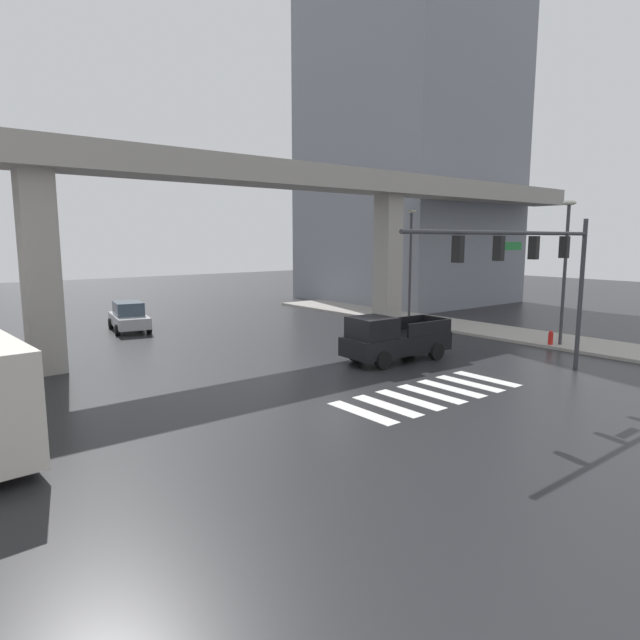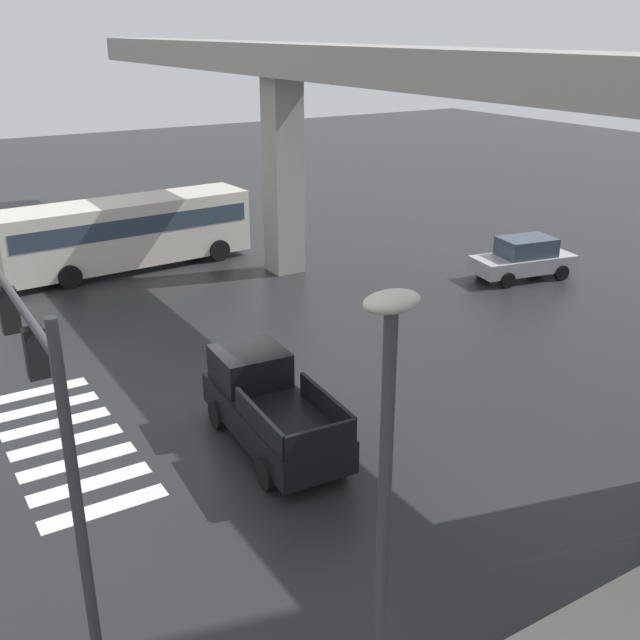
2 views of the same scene
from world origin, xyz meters
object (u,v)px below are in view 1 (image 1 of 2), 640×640
at_px(pickup_truck, 392,340).
at_px(fire_hydrant, 551,339).
at_px(traffic_signal_mast, 535,259).
at_px(street_lamp_near_corner, 566,256).
at_px(sedan_silver, 129,317).
at_px(street_lamp_mid_block, 411,252).

distance_m(pickup_truck, fire_hydrant, 8.98).
xyz_separation_m(traffic_signal_mast, fire_hydrant, (7.16, 3.02, -4.23)).
bearing_deg(street_lamp_near_corner, fire_hydrant, 144.19).
height_order(pickup_truck, fire_hydrant, pickup_truck).
relative_size(sedan_silver, fire_hydrant, 5.34).
xyz_separation_m(sedan_silver, street_lamp_near_corner, (15.19, -18.44, 3.70)).
height_order(traffic_signal_mast, fire_hydrant, traffic_signal_mast).
bearing_deg(sedan_silver, traffic_signal_mast, -70.16).
relative_size(street_lamp_near_corner, street_lamp_mid_block, 1.00).
bearing_deg(fire_hydrant, street_lamp_mid_block, 87.67).
distance_m(street_lamp_near_corner, street_lamp_mid_block, 10.11).
xyz_separation_m(pickup_truck, sedan_silver, (-6.28, 15.37, -0.14)).
distance_m(street_lamp_near_corner, fire_hydrant, 4.16).
bearing_deg(street_lamp_near_corner, pickup_truck, 161.00).
height_order(sedan_silver, street_lamp_mid_block, street_lamp_mid_block).
relative_size(traffic_signal_mast, street_lamp_mid_block, 1.50).
relative_size(pickup_truck, sedan_silver, 1.15).
distance_m(street_lamp_mid_block, fire_hydrant, 10.66).
bearing_deg(fire_hydrant, pickup_truck, 161.91).
bearing_deg(fire_hydrant, sedan_silver, 129.18).
height_order(pickup_truck, street_lamp_mid_block, street_lamp_mid_block).
xyz_separation_m(sedan_silver, traffic_signal_mast, (7.64, -21.17, 3.81)).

